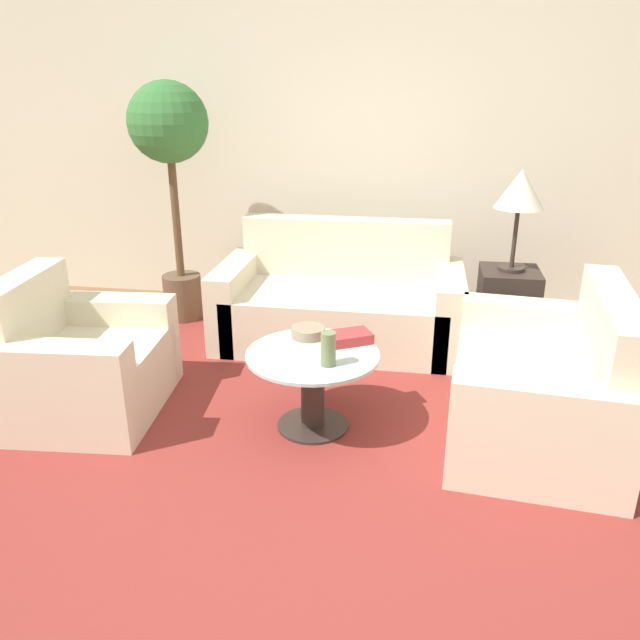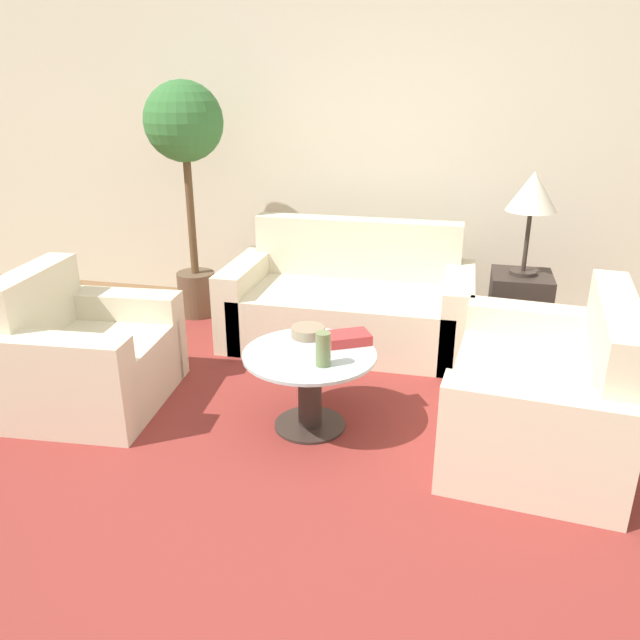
{
  "view_description": "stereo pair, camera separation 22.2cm",
  "coord_description": "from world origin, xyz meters",
  "px_view_note": "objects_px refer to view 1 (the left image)",
  "views": [
    {
      "loc": [
        0.39,
        -2.31,
        1.85
      ],
      "look_at": [
        -0.14,
        0.95,
        0.55
      ],
      "focal_mm": 35.0,
      "sensor_mm": 36.0,
      "label": 1
    },
    {
      "loc": [
        0.61,
        -2.27,
        1.85
      ],
      "look_at": [
        -0.14,
        0.95,
        0.55
      ],
      "focal_mm": 35.0,
      "sensor_mm": 36.0,
      "label": 2
    }
  ],
  "objects_px": {
    "loveseat": "(548,390)",
    "coffee_table": "(313,380)",
    "table_lamp": "(520,192)",
    "book_stack": "(349,337)",
    "sofa_main": "(340,303)",
    "potted_plant": "(170,150)",
    "vase": "(328,349)",
    "bowl": "(308,332)",
    "armchair": "(77,366)"
  },
  "relations": [
    {
      "from": "potted_plant",
      "to": "bowl",
      "type": "bearing_deg",
      "value": -45.62
    },
    {
      "from": "sofa_main",
      "to": "coffee_table",
      "type": "relative_size",
      "value": 2.41
    },
    {
      "from": "vase",
      "to": "bowl",
      "type": "relative_size",
      "value": 0.94
    },
    {
      "from": "sofa_main",
      "to": "armchair",
      "type": "xyz_separation_m",
      "value": [
        -1.37,
        -1.3,
        0.0
      ]
    },
    {
      "from": "sofa_main",
      "to": "coffee_table",
      "type": "distance_m",
      "value": 1.3
    },
    {
      "from": "loveseat",
      "to": "book_stack",
      "type": "relative_size",
      "value": 4.85
    },
    {
      "from": "potted_plant",
      "to": "vase",
      "type": "relative_size",
      "value": 10.09
    },
    {
      "from": "loveseat",
      "to": "coffee_table",
      "type": "xyz_separation_m",
      "value": [
        -1.26,
        -0.13,
        0.02
      ]
    },
    {
      "from": "coffee_table",
      "to": "armchair",
      "type": "bearing_deg",
      "value": -179.72
    },
    {
      "from": "sofa_main",
      "to": "book_stack",
      "type": "relative_size",
      "value": 6.16
    },
    {
      "from": "loveseat",
      "to": "coffee_table",
      "type": "height_order",
      "value": "loveseat"
    },
    {
      "from": "sofa_main",
      "to": "book_stack",
      "type": "distance_m",
      "value": 1.15
    },
    {
      "from": "armchair",
      "to": "loveseat",
      "type": "distance_m",
      "value": 2.66
    },
    {
      "from": "sofa_main",
      "to": "book_stack",
      "type": "height_order",
      "value": "sofa_main"
    },
    {
      "from": "sofa_main",
      "to": "table_lamp",
      "type": "height_order",
      "value": "table_lamp"
    },
    {
      "from": "coffee_table",
      "to": "vase",
      "type": "relative_size",
      "value": 4.02
    },
    {
      "from": "bowl",
      "to": "book_stack",
      "type": "height_order",
      "value": "same"
    },
    {
      "from": "armchair",
      "to": "bowl",
      "type": "bearing_deg",
      "value": -84.8
    },
    {
      "from": "armchair",
      "to": "vase",
      "type": "xyz_separation_m",
      "value": [
        1.49,
        -0.12,
        0.27
      ]
    },
    {
      "from": "sofa_main",
      "to": "loveseat",
      "type": "distance_m",
      "value": 1.73
    },
    {
      "from": "sofa_main",
      "to": "potted_plant",
      "type": "relative_size",
      "value": 0.96
    },
    {
      "from": "sofa_main",
      "to": "table_lamp",
      "type": "xyz_separation_m",
      "value": [
        1.19,
        -0.01,
        0.86
      ]
    },
    {
      "from": "vase",
      "to": "armchair",
      "type": "bearing_deg",
      "value": 175.23
    },
    {
      "from": "bowl",
      "to": "vase",
      "type": "bearing_deg",
      "value": -64.44
    },
    {
      "from": "loveseat",
      "to": "book_stack",
      "type": "bearing_deg",
      "value": -87.17
    },
    {
      "from": "armchair",
      "to": "bowl",
      "type": "xyz_separation_m",
      "value": [
        1.33,
        0.23,
        0.21
      ]
    },
    {
      "from": "sofa_main",
      "to": "vase",
      "type": "relative_size",
      "value": 9.68
    },
    {
      "from": "loveseat",
      "to": "potted_plant",
      "type": "distance_m",
      "value": 3.12
    },
    {
      "from": "potted_plant",
      "to": "book_stack",
      "type": "bearing_deg",
      "value": -41.5
    },
    {
      "from": "armchair",
      "to": "coffee_table",
      "type": "relative_size",
      "value": 1.38
    },
    {
      "from": "vase",
      "to": "book_stack",
      "type": "distance_m",
      "value": 0.33
    },
    {
      "from": "loveseat",
      "to": "potted_plant",
      "type": "height_order",
      "value": "potted_plant"
    },
    {
      "from": "armchair",
      "to": "coffee_table",
      "type": "xyz_separation_m",
      "value": [
        1.39,
        0.01,
        0.02
      ]
    },
    {
      "from": "coffee_table",
      "to": "potted_plant",
      "type": "height_order",
      "value": "potted_plant"
    },
    {
      "from": "armchair",
      "to": "sofa_main",
      "type": "bearing_deg",
      "value": -50.95
    },
    {
      "from": "potted_plant",
      "to": "table_lamp",
      "type": "bearing_deg",
      "value": -5.1
    },
    {
      "from": "table_lamp",
      "to": "book_stack",
      "type": "xyz_separation_m",
      "value": [
        -1.0,
        -1.11,
        -0.65
      ]
    },
    {
      "from": "armchair",
      "to": "vase",
      "type": "bearing_deg",
      "value": -99.22
    },
    {
      "from": "vase",
      "to": "loveseat",
      "type": "bearing_deg",
      "value": 12.59
    },
    {
      "from": "sofa_main",
      "to": "armchair",
      "type": "bearing_deg",
      "value": -136.5
    },
    {
      "from": "vase",
      "to": "potted_plant",
      "type": "bearing_deg",
      "value": 131.09
    },
    {
      "from": "potted_plant",
      "to": "armchair",
      "type": "bearing_deg",
      "value": -92.28
    },
    {
      "from": "armchair",
      "to": "potted_plant",
      "type": "height_order",
      "value": "potted_plant"
    },
    {
      "from": "coffee_table",
      "to": "book_stack",
      "type": "bearing_deg",
      "value": 45.61
    },
    {
      "from": "sofa_main",
      "to": "vase",
      "type": "xyz_separation_m",
      "value": [
        0.12,
        -1.43,
        0.27
      ]
    },
    {
      "from": "table_lamp",
      "to": "vase",
      "type": "height_order",
      "value": "table_lamp"
    },
    {
      "from": "loveseat",
      "to": "vase",
      "type": "height_order",
      "value": "loveseat"
    },
    {
      "from": "sofa_main",
      "to": "table_lamp",
      "type": "relative_size",
      "value": 2.55
    },
    {
      "from": "armchair",
      "to": "book_stack",
      "type": "distance_m",
      "value": 1.59
    },
    {
      "from": "armchair",
      "to": "vase",
      "type": "distance_m",
      "value": 1.52
    }
  ]
}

